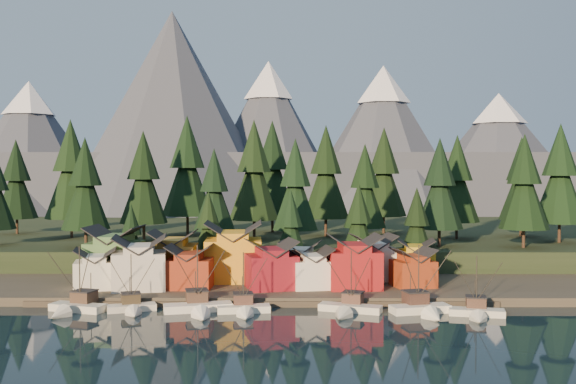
{
  "coord_description": "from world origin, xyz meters",
  "views": [
    {
      "loc": [
        4.95,
        -92.0,
        23.1
      ],
      "look_at": [
        4.46,
        30.0,
        18.84
      ],
      "focal_mm": 40.0,
      "sensor_mm": 36.0,
      "label": 1
    }
  ],
  "objects_px": {
    "boat_2": "(199,299)",
    "boat_3": "(244,300)",
    "boat_1": "(132,299)",
    "boat_4": "(348,301)",
    "boat_5": "(423,299)",
    "house_back_0": "(115,252)",
    "boat_0": "(74,298)",
    "boat_6": "(477,304)",
    "house_front_0": "(96,267)",
    "house_front_1": "(140,261)",
    "house_back_1": "(173,255)"
  },
  "relations": [
    {
      "from": "boat_6",
      "to": "house_back_1",
      "type": "relative_size",
      "value": 1.08
    },
    {
      "from": "house_front_1",
      "to": "house_back_1",
      "type": "bearing_deg",
      "value": 51.31
    },
    {
      "from": "boat_4",
      "to": "house_back_0",
      "type": "relative_size",
      "value": 1.05
    },
    {
      "from": "boat_1",
      "to": "boat_3",
      "type": "height_order",
      "value": "boat_3"
    },
    {
      "from": "boat_4",
      "to": "house_front_1",
      "type": "xyz_separation_m",
      "value": [
        -36.65,
        12.76,
        4.55
      ]
    },
    {
      "from": "boat_1",
      "to": "boat_6",
      "type": "xyz_separation_m",
      "value": [
        54.98,
        -3.33,
        -0.03
      ]
    },
    {
      "from": "boat_5",
      "to": "house_front_0",
      "type": "distance_m",
      "value": 58.33
    },
    {
      "from": "boat_4",
      "to": "house_back_1",
      "type": "relative_size",
      "value": 1.14
    },
    {
      "from": "boat_6",
      "to": "house_front_1",
      "type": "bearing_deg",
      "value": 176.5
    },
    {
      "from": "boat_3",
      "to": "boat_4",
      "type": "bearing_deg",
      "value": -6.49
    },
    {
      "from": "boat_0",
      "to": "boat_2",
      "type": "bearing_deg",
      "value": 17.1
    },
    {
      "from": "boat_0",
      "to": "boat_5",
      "type": "relative_size",
      "value": 0.96
    },
    {
      "from": "boat_2",
      "to": "boat_6",
      "type": "distance_m",
      "value": 44.14
    },
    {
      "from": "boat_2",
      "to": "boat_6",
      "type": "xyz_separation_m",
      "value": [
        44.06,
        -2.77,
        -0.14
      ]
    },
    {
      "from": "boat_3",
      "to": "boat_6",
      "type": "distance_m",
      "value": 36.79
    },
    {
      "from": "boat_0",
      "to": "boat_2",
      "type": "distance_m",
      "value": 20.27
    },
    {
      "from": "boat_0",
      "to": "boat_5",
      "type": "distance_m",
      "value": 56.25
    },
    {
      "from": "boat_0",
      "to": "boat_6",
      "type": "distance_m",
      "value": 64.4
    },
    {
      "from": "boat_0",
      "to": "boat_2",
      "type": "xyz_separation_m",
      "value": [
        20.27,
        -0.2,
        -0.12
      ]
    },
    {
      "from": "boat_0",
      "to": "boat_5",
      "type": "height_order",
      "value": "boat_5"
    },
    {
      "from": "boat_0",
      "to": "house_back_0",
      "type": "height_order",
      "value": "house_back_0"
    },
    {
      "from": "house_front_0",
      "to": "house_front_1",
      "type": "relative_size",
      "value": 0.82
    },
    {
      "from": "boat_0",
      "to": "boat_4",
      "type": "distance_m",
      "value": 44.41
    },
    {
      "from": "house_back_0",
      "to": "boat_2",
      "type": "bearing_deg",
      "value": -43.43
    },
    {
      "from": "boat_1",
      "to": "house_front_0",
      "type": "relative_size",
      "value": 1.19
    },
    {
      "from": "boat_2",
      "to": "boat_3",
      "type": "xyz_separation_m",
      "value": [
        7.34,
        -0.44,
        -0.07
      ]
    },
    {
      "from": "boat_5",
      "to": "house_back_0",
      "type": "height_order",
      "value": "house_back_0"
    },
    {
      "from": "boat_5",
      "to": "house_back_0",
      "type": "relative_size",
      "value": 1.15
    },
    {
      "from": "boat_6",
      "to": "house_front_1",
      "type": "height_order",
      "value": "house_front_1"
    },
    {
      "from": "boat_2",
      "to": "boat_1",
      "type": "bearing_deg",
      "value": 163.14
    },
    {
      "from": "boat_1",
      "to": "boat_4",
      "type": "xyz_separation_m",
      "value": [
        35.06,
        -0.61,
        -0.07
      ]
    },
    {
      "from": "boat_2",
      "to": "boat_4",
      "type": "distance_m",
      "value": 24.14
    },
    {
      "from": "boat_3",
      "to": "house_back_1",
      "type": "height_order",
      "value": "house_back_1"
    },
    {
      "from": "boat_1",
      "to": "boat_6",
      "type": "distance_m",
      "value": 55.08
    },
    {
      "from": "house_front_0",
      "to": "house_front_1",
      "type": "height_order",
      "value": "house_front_1"
    },
    {
      "from": "house_front_0",
      "to": "house_back_1",
      "type": "xyz_separation_m",
      "value": [
        12.67,
        7.89,
        1.28
      ]
    },
    {
      "from": "boat_6",
      "to": "house_back_1",
      "type": "distance_m",
      "value": 57.32
    },
    {
      "from": "boat_2",
      "to": "house_back_0",
      "type": "relative_size",
      "value": 1.16
    },
    {
      "from": "boat_5",
      "to": "house_front_0",
      "type": "height_order",
      "value": "boat_5"
    },
    {
      "from": "boat_1",
      "to": "house_front_1",
      "type": "bearing_deg",
      "value": 78.44
    },
    {
      "from": "house_front_0",
      "to": "house_back_0",
      "type": "relative_size",
      "value": 0.81
    },
    {
      "from": "house_back_0",
      "to": "house_back_1",
      "type": "xyz_separation_m",
      "value": [
        11.31,
        0.17,
        -0.48
      ]
    },
    {
      "from": "boat_0",
      "to": "house_back_0",
      "type": "distance_m",
      "value": 21.14
    },
    {
      "from": "boat_0",
      "to": "boat_1",
      "type": "bearing_deg",
      "value": 19.91
    },
    {
      "from": "boat_2",
      "to": "house_back_1",
      "type": "height_order",
      "value": "house_back_1"
    },
    {
      "from": "boat_0",
      "to": "house_back_0",
      "type": "relative_size",
      "value": 1.1
    },
    {
      "from": "boat_4",
      "to": "house_back_0",
      "type": "bearing_deg",
      "value": 173.48
    },
    {
      "from": "boat_5",
      "to": "house_front_0",
      "type": "xyz_separation_m",
      "value": [
        -56.57,
        13.92,
        2.95
      ]
    },
    {
      "from": "boat_0",
      "to": "boat_3",
      "type": "relative_size",
      "value": 1.09
    },
    {
      "from": "boat_4",
      "to": "boat_5",
      "type": "height_order",
      "value": "boat_5"
    }
  ]
}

